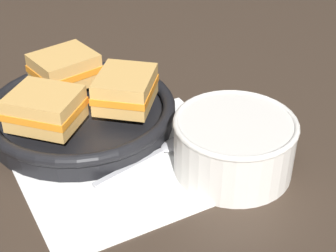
% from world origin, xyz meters
% --- Properties ---
extents(ground_plane, '(4.00, 4.00, 0.00)m').
position_xyz_m(ground_plane, '(0.00, 0.00, 0.00)').
color(ground_plane, '#382B21').
extents(napkin, '(0.32, 0.29, 0.00)m').
position_xyz_m(napkin, '(-0.01, -0.01, 0.00)').
color(napkin, white).
rests_on(napkin, ground_plane).
extents(soup_bowl, '(0.16, 0.16, 0.08)m').
position_xyz_m(soup_bowl, '(0.12, -0.06, 0.04)').
color(soup_bowl, silver).
rests_on(soup_bowl, ground_plane).
extents(spoon, '(0.16, 0.08, 0.01)m').
position_xyz_m(spoon, '(0.04, -0.00, 0.01)').
color(spoon, '#B7B7BC').
rests_on(spoon, napkin).
extents(skillet, '(0.27, 0.27, 0.04)m').
position_xyz_m(skillet, '(-0.05, 0.10, 0.02)').
color(skillet, black).
rests_on(skillet, ground_plane).
extents(sandwich_near_left, '(0.11, 0.12, 0.05)m').
position_xyz_m(sandwich_near_left, '(0.01, 0.08, 0.07)').
color(sandwich_near_left, tan).
rests_on(sandwich_near_left, skillet).
extents(sandwich_near_right, '(0.11, 0.10, 0.05)m').
position_xyz_m(sandwich_near_right, '(-0.06, 0.17, 0.07)').
color(sandwich_near_right, tan).
rests_on(sandwich_near_right, skillet).
extents(sandwich_far_left, '(0.12, 0.11, 0.05)m').
position_xyz_m(sandwich_far_left, '(-0.10, 0.06, 0.07)').
color(sandwich_far_left, tan).
rests_on(sandwich_far_left, skillet).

